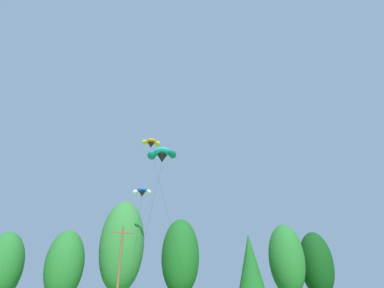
{
  "coord_description": "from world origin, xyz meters",
  "views": [
    {
      "loc": [
        -6.51,
        4.41,
        2.61
      ],
      "look_at": [
        0.16,
        24.76,
        13.07
      ],
      "focal_mm": 29.97,
      "sensor_mm": 36.0,
      "label": 1
    }
  ],
  "objects_px": {
    "parafoil_kite_high_teal": "(162,155)",
    "parafoil_kite_far_blue_white": "(142,192)",
    "utility_pole": "(119,273)",
    "parafoil_kite_mid_orange": "(151,143)"
  },
  "relations": [
    {
      "from": "utility_pole",
      "to": "parafoil_kite_high_teal",
      "type": "bearing_deg",
      "value": -42.06
    },
    {
      "from": "utility_pole",
      "to": "parafoil_kite_mid_orange",
      "type": "relative_size",
      "value": 0.49
    },
    {
      "from": "parafoil_kite_high_teal",
      "to": "parafoil_kite_far_blue_white",
      "type": "xyz_separation_m",
      "value": [
        -1.53,
        2.34,
        -3.67
      ]
    },
    {
      "from": "parafoil_kite_mid_orange",
      "to": "parafoil_kite_far_blue_white",
      "type": "relative_size",
      "value": 1.58
    },
    {
      "from": "parafoil_kite_high_teal",
      "to": "parafoil_kite_far_blue_white",
      "type": "distance_m",
      "value": 4.61
    },
    {
      "from": "utility_pole",
      "to": "parafoil_kite_far_blue_white",
      "type": "xyz_separation_m",
      "value": [
        1.63,
        -0.51,
        8.2
      ]
    },
    {
      "from": "utility_pole",
      "to": "parafoil_kite_mid_orange",
      "type": "bearing_deg",
      "value": 14.27
    },
    {
      "from": "utility_pole",
      "to": "parafoil_kite_mid_orange",
      "type": "height_order",
      "value": "parafoil_kite_mid_orange"
    },
    {
      "from": "parafoil_kite_mid_orange",
      "to": "parafoil_kite_high_teal",
      "type": "bearing_deg",
      "value": -79.25
    },
    {
      "from": "utility_pole",
      "to": "parafoil_kite_far_blue_white",
      "type": "height_order",
      "value": "parafoil_kite_far_blue_white"
    }
  ]
}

